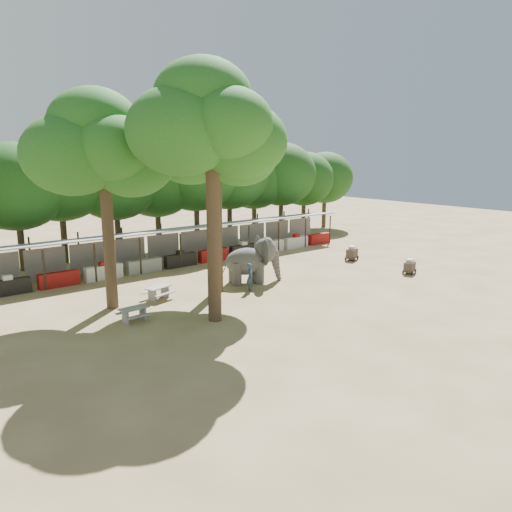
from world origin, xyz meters
TOP-DOWN VIEW (x-y plane):
  - ground at (0.00, 0.00)m, footprint 100.00×100.00m
  - vendor_stalls at (-0.00, 13.84)m, footprint 28.00×2.99m
  - yard_tree_left at (-9.13, 7.19)m, footprint 7.10×6.90m
  - yard_tree_center at (-6.13, 2.19)m, footprint 7.10×6.90m
  - yard_tree_back at (-3.13, 6.19)m, footprint 7.10×6.90m
  - backdrop_trees at (0.00, 19.00)m, footprint 46.46×5.95m
  - elephant at (-0.14, 6.35)m, footprint 3.75×2.89m
  - handler at (-1.48, 4.97)m, footprint 0.61×0.70m
  - picnic_table_near at (-9.10, 4.28)m, footprint 1.45×1.32m
  - picnic_table_far at (-6.42, 6.81)m, footprint 1.72×1.62m
  - cart_front at (9.31, 1.51)m, footprint 1.17×0.94m
  - cart_back at (9.62, 6.69)m, footprint 1.27×1.05m

SIDE VIEW (x-z plane):
  - ground at x=0.00m, z-range 0.00..0.00m
  - picnic_table_near at x=-9.10m, z-range 0.11..0.80m
  - picnic_table_far at x=-6.42m, z-range 0.11..0.82m
  - cart_front at x=9.31m, z-range -0.01..0.98m
  - cart_back at x=9.62m, z-range -0.01..1.06m
  - handler at x=-1.48m, z-range 0.00..1.64m
  - vendor_stalls at x=0.00m, z-range -0.22..2.58m
  - elephant at x=-0.14m, z-range 0.00..2.79m
  - backdrop_trees at x=0.00m, z-range 1.35..9.68m
  - yard_tree_left at x=-9.13m, z-range 2.69..13.71m
  - yard_tree_back at x=-3.13m, z-range 2.86..14.22m
  - yard_tree_center at x=-6.13m, z-range 3.19..15.23m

